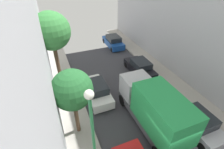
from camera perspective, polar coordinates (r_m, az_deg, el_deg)
parked_car_left_3 at (r=14.68m, az=-5.23°, el=-5.48°), size 1.78×4.20×1.57m
parked_car_right_0 at (r=13.53m, az=26.54°, el=-14.13°), size 1.78×4.20×1.57m
parked_car_right_1 at (r=17.98m, az=9.44°, el=2.36°), size 1.78×4.20×1.57m
parked_car_right_2 at (r=23.84m, az=0.43°, el=11.08°), size 1.78×4.20×1.57m
delivery_truck at (r=11.91m, az=14.18°, el=-11.11°), size 2.26×6.60×3.38m
street_tree_0 at (r=10.15m, az=-13.37°, el=-5.17°), size 2.51×2.51×4.89m
street_tree_2 at (r=15.80m, az=-19.95°, el=13.55°), size 3.37×3.37×6.59m
potted_plant_1 at (r=26.05m, az=-21.05°, el=10.82°), size 0.65×0.65×1.02m
lamp_post at (r=8.18m, az=-6.86°, el=-15.76°), size 0.44×0.44×5.57m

